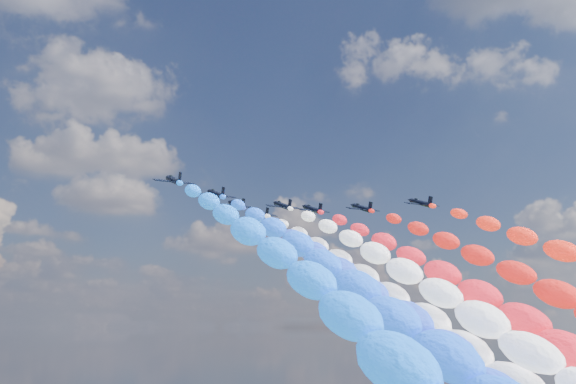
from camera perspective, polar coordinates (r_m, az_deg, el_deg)
name	(u,v)px	position (r m, az deg, el deg)	size (l,w,h in m)	color
jet_0	(174,180)	(133.92, -9.52, 0.98)	(8.01, 10.75, 2.37)	black
trail_0	(326,320)	(72.21, 3.20, -10.65)	(6.97, 123.62, 58.76)	#1266F9
jet_1	(216,194)	(146.47, -6.02, -0.16)	(8.01, 10.75, 2.37)	black
trail_1	(375,321)	(86.64, 7.24, -10.68)	(6.97, 123.62, 58.76)	blue
jet_2	(237,205)	(158.96, -4.32, -1.07)	(8.01, 10.75, 2.37)	black
trail_2	(387,322)	(100.05, 8.27, -10.72)	(6.97, 123.62, 58.76)	blue
jet_3	(283,206)	(159.54, -0.45, -1.14)	(8.01, 10.75, 2.37)	black
trail_3	(460,322)	(103.12, 14.18, -10.51)	(6.97, 123.62, 58.76)	white
jet_4	(261,213)	(170.33, -2.30, -1.78)	(8.01, 10.75, 2.37)	black
trail_4	(409,323)	(112.57, 10.04, -10.71)	(6.97, 123.62, 58.76)	white
jet_5	(312,209)	(164.46, 2.05, -1.44)	(8.01, 10.75, 2.37)	black
trail_5	(499,323)	(109.74, 17.24, -10.37)	(6.97, 123.62, 58.76)	red
jet_6	(362,208)	(163.61, 6.18, -1.33)	(8.01, 10.75, 2.37)	black
jet_7	(421,203)	(159.00, 11.02, -0.90)	(8.01, 10.75, 2.37)	black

